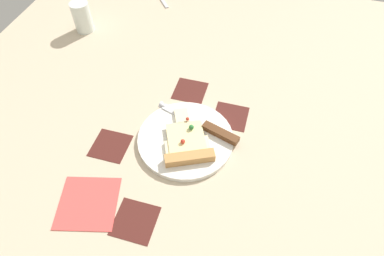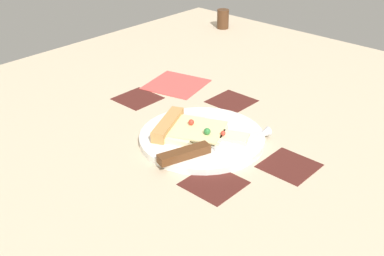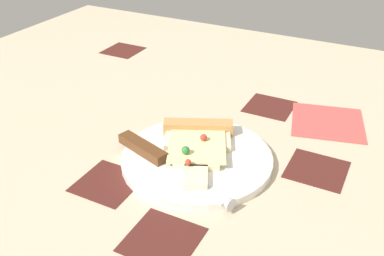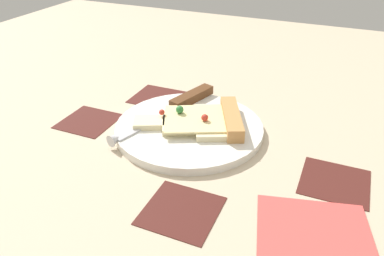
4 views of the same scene
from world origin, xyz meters
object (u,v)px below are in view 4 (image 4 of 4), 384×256
object	(u,v)px
knife	(175,106)
napkin	(315,238)
plate	(189,128)
pizza_slice	(205,120)

from	to	relation	value
knife	napkin	bearing A→B (deg)	161.22
plate	pizza_slice	bearing A→B (deg)	-154.86
plate	napkin	world-z (taller)	plate
pizza_slice	knife	distance (cm)	7.44
pizza_slice	napkin	bearing A→B (deg)	-155.13
plate	pizza_slice	distance (cm)	2.97
plate	pizza_slice	world-z (taller)	pizza_slice
plate	napkin	size ratio (longest dim) A/B	1.88
plate	napkin	distance (cm)	27.80
knife	napkin	world-z (taller)	knife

